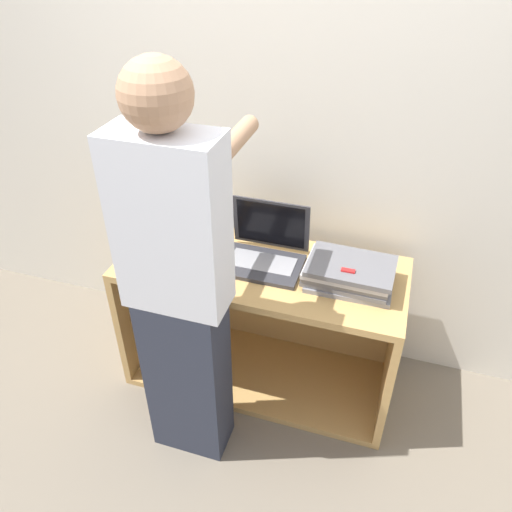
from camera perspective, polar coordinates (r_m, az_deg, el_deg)
ground_plane at (r=2.69m, az=-1.37°, el=-17.65°), size 12.00×12.00×0.00m
wall_back at (r=2.47m, az=3.46°, el=12.62°), size 8.00×0.05×2.40m
cart at (r=2.65m, az=1.05°, el=-6.79°), size 1.37×0.58×0.74m
laptop_open at (r=2.37m, az=0.99°, el=0.56°), size 0.38×0.30×0.28m
laptop_stack_left at (r=2.46m, az=-8.57°, el=1.32°), size 0.39×0.28×0.09m
laptop_stack_right at (r=2.27m, az=10.60°, el=-1.91°), size 0.40×0.29×0.11m
person at (r=1.97m, az=-8.77°, el=-3.90°), size 0.40×0.54×1.80m
inventory_tag at (r=2.18m, az=10.48°, el=-1.64°), size 0.06×0.02×0.01m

